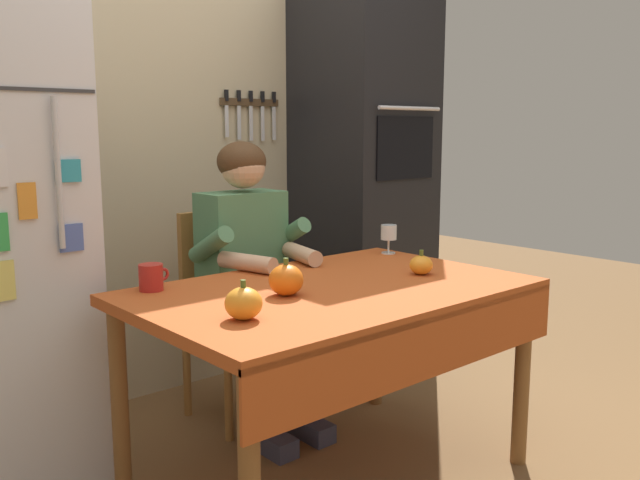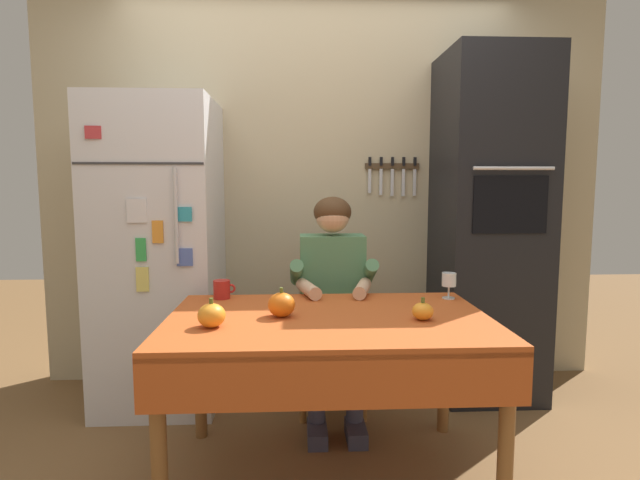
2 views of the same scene
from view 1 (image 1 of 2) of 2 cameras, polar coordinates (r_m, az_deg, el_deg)
name	(u,v)px [view 1 (image 1 of 2)]	position (r m, az deg, el deg)	size (l,w,h in m)	color
back_wall_assembly	(167,128)	(3.41, -12.78, 9.20)	(3.70, 0.13, 2.60)	#BCAD89
wall_oven	(363,174)	(3.73, 3.69, 5.56)	(0.60, 0.64, 2.10)	black
dining_table	(336,310)	(2.42, 1.34, -5.95)	(1.40, 0.90, 0.74)	brown
chair_behind_person	(228,304)	(3.10, -7.79, -5.38)	(0.40, 0.40, 0.93)	#9E6B33
seated_person	(251,261)	(2.90, -5.82, -1.79)	(0.47, 0.55, 1.25)	#38384C
coffee_mug	(151,277)	(2.41, -14.06, -3.07)	(0.11, 0.08, 0.09)	#B2231E
wine_glass	(389,234)	(3.05, 5.83, 0.54)	(0.07, 0.07, 0.13)	white
pumpkin_large	(286,280)	(2.28, -2.88, -3.38)	(0.12, 0.12, 0.13)	orange
pumpkin_medium	(244,303)	(2.00, -6.48, -5.34)	(0.11, 0.11, 0.12)	orange
pumpkin_small	(421,265)	(2.63, 8.54, -2.09)	(0.09, 0.09, 0.10)	orange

